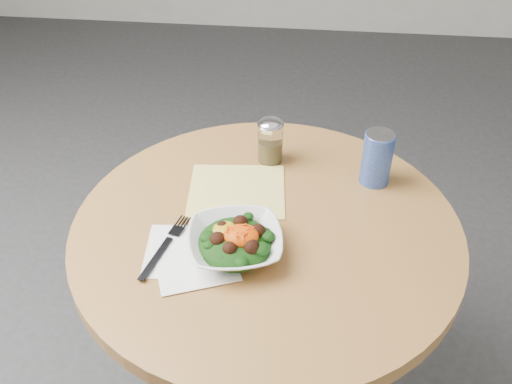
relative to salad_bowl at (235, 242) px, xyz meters
The scene contains 7 objects.
table 0.25m from the salad_bowl, 59.21° to the left, with size 0.90×0.90×0.75m.
cloth_napkin 0.22m from the salad_bowl, 96.95° to the left, with size 0.23×0.22×0.00m, color yellow.
paper_napkins 0.10m from the salad_bowl, 165.62° to the right, with size 0.23×0.23×0.00m.
salad_bowl is the anchor object (origin of this frame).
fork 0.16m from the salad_bowl, behind, with size 0.07×0.21×0.00m.
spice_shaker 0.36m from the salad_bowl, 83.00° to the left, with size 0.07×0.07×0.12m.
beverage_can 0.43m from the salad_bowl, 43.11° to the left, with size 0.07×0.07×0.14m.
Camera 1 is at (0.08, -0.98, 1.62)m, focal length 40.00 mm.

